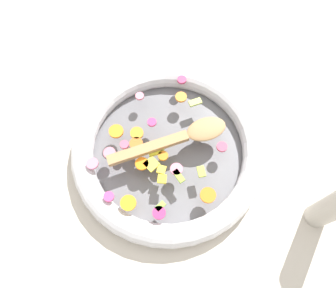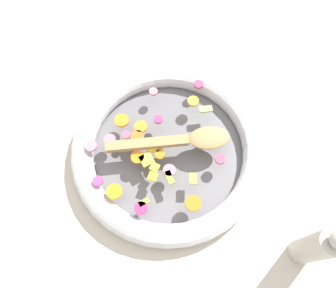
% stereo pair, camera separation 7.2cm
% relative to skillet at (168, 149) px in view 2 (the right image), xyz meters
% --- Properties ---
extents(ground_plane, '(4.00, 4.00, 0.00)m').
position_rel_skillet_xyz_m(ground_plane, '(0.00, 0.00, -0.02)').
color(ground_plane, beige).
extents(skillet, '(0.44, 0.44, 0.05)m').
position_rel_skillet_xyz_m(skillet, '(0.00, 0.00, 0.00)').
color(skillet, slate).
rests_on(skillet, ground_plane).
extents(chopped_vegetables, '(0.29, 0.36, 0.01)m').
position_rel_skillet_xyz_m(chopped_vegetables, '(-0.02, -0.03, 0.03)').
color(chopped_vegetables, orange).
rests_on(chopped_vegetables, skillet).
extents(wooden_spoon, '(0.23, 0.20, 0.01)m').
position_rel_skillet_xyz_m(wooden_spoon, '(0.02, 0.02, 0.04)').
color(wooden_spoon, '#A87F51').
rests_on(wooden_spoon, chopped_vegetables).
extents(pepper_mill, '(0.05, 0.05, 0.19)m').
position_rel_skillet_xyz_m(pepper_mill, '(0.35, -0.03, 0.06)').
color(pepper_mill, '#B2ADA3').
rests_on(pepper_mill, ground_plane).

